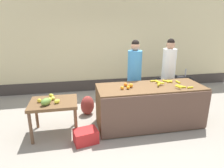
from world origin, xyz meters
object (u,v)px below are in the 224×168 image
(vendor_woman_blue_shirt, at_px, (134,77))
(parked_motorcycle, at_px, (171,85))
(produce_sack, at_px, (87,105))
(produce_crate, at_px, (86,136))
(vendor_woman_white_shirt, at_px, (168,74))

(vendor_woman_blue_shirt, height_order, parked_motorcycle, vendor_woman_blue_shirt)
(produce_sack, bearing_deg, parked_motorcycle, 14.92)
(produce_crate, height_order, produce_sack, produce_sack)
(vendor_woman_white_shirt, bearing_deg, produce_crate, -151.34)
(produce_crate, bearing_deg, produce_sack, 84.00)
(parked_motorcycle, distance_m, produce_crate, 3.33)
(parked_motorcycle, xyz_separation_m, produce_sack, (-2.60, -0.69, -0.16))
(vendor_woman_white_shirt, distance_m, produce_sack, 2.21)
(produce_sack, bearing_deg, produce_crate, -96.00)
(vendor_woman_white_shirt, bearing_deg, produce_sack, -179.65)
(parked_motorcycle, height_order, produce_crate, parked_motorcycle)
(parked_motorcycle, bearing_deg, vendor_woman_blue_shirt, -151.94)
(vendor_woman_blue_shirt, height_order, produce_crate, vendor_woman_blue_shirt)
(vendor_woman_white_shirt, xyz_separation_m, produce_crate, (-2.23, -1.22, -0.80))
(produce_sack, bearing_deg, vendor_woman_white_shirt, 0.35)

